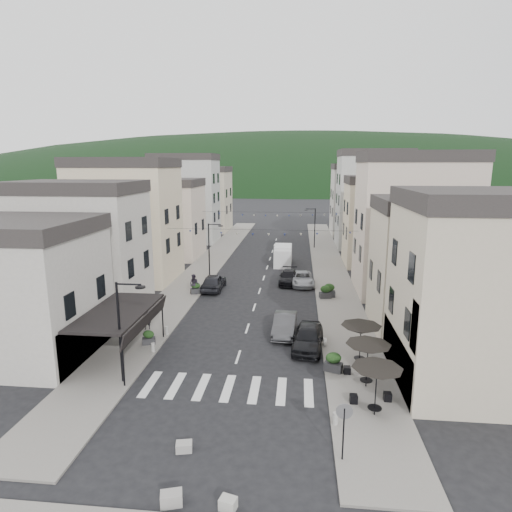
% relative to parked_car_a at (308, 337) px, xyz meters
% --- Properties ---
extents(ground, '(700.00, 700.00, 0.00)m').
position_rel_parked_car_a_xyz_m(ground, '(-4.55, -7.80, -0.82)').
color(ground, black).
rests_on(ground, ground).
extents(sidewalk_left, '(4.00, 76.00, 0.12)m').
position_rel_parked_car_a_xyz_m(sidewalk_left, '(-12.05, 24.20, -0.76)').
color(sidewalk_left, slate).
rests_on(sidewalk_left, ground).
extents(sidewalk_right, '(4.00, 76.00, 0.12)m').
position_rel_parked_car_a_xyz_m(sidewalk_right, '(2.95, 24.20, -0.76)').
color(sidewalk_right, slate).
rests_on(sidewalk_right, ground).
extents(hill_backdrop, '(640.00, 360.00, 70.00)m').
position_rel_parked_car_a_xyz_m(hill_backdrop, '(-4.55, 292.20, -0.82)').
color(hill_backdrop, black).
rests_on(hill_backdrop, ground).
extents(bistro_building, '(10.00, 8.00, 10.00)m').
position_rel_parked_car_a_xyz_m(bistro_building, '(9.95, -3.80, 4.18)').
color(bistro_building, '#B6A990').
rests_on(bistro_building, ground).
extents(boutique_awning, '(3.77, 7.50, 3.28)m').
position_rel_parked_car_a_xyz_m(boutique_awning, '(-11.79, -2.80, 2.30)').
color(boutique_awning, black).
rests_on(boutique_awning, ground).
extents(buildings_row_left, '(10.20, 54.16, 14.00)m').
position_rel_parked_car_a_xyz_m(buildings_row_left, '(-19.05, 29.95, 5.31)').
color(buildings_row_left, '#A6A198').
rests_on(buildings_row_left, ground).
extents(buildings_row_right, '(10.20, 54.16, 14.50)m').
position_rel_parked_car_a_xyz_m(buildings_row_right, '(9.95, 28.80, 5.50)').
color(buildings_row_right, '#B6A990').
rests_on(buildings_row_right, ground).
extents(cafe_terrace, '(2.50, 8.10, 2.53)m').
position_rel_parked_car_a_xyz_m(cafe_terrace, '(3.15, -5.00, 1.54)').
color(cafe_terrace, black).
rests_on(cafe_terrace, ground).
extents(streetlamp_left_near, '(1.70, 0.56, 6.00)m').
position_rel_parked_car_a_xyz_m(streetlamp_left_near, '(-10.37, -5.80, 2.88)').
color(streetlamp_left_near, black).
rests_on(streetlamp_left_near, ground).
extents(streetlamp_left_far, '(1.70, 0.56, 6.00)m').
position_rel_parked_car_a_xyz_m(streetlamp_left_far, '(-10.37, 18.20, 2.88)').
color(streetlamp_left_far, black).
rests_on(streetlamp_left_far, ground).
extents(streetlamp_right_far, '(1.70, 0.56, 6.00)m').
position_rel_parked_car_a_xyz_m(streetlamp_right_far, '(1.27, 36.20, 2.88)').
color(streetlamp_right_far, black).
rests_on(streetlamp_right_far, ground).
extents(traffic_sign, '(0.70, 0.07, 2.70)m').
position_rel_parked_car_a_xyz_m(traffic_sign, '(1.25, -11.30, 1.11)').
color(traffic_sign, black).
rests_on(traffic_sign, ground).
extents(bollards, '(11.66, 10.26, 0.60)m').
position_rel_parked_car_a_xyz_m(bollards, '(-4.55, -2.30, -0.40)').
color(bollards, gray).
rests_on(bollards, ground).
extents(bunting_near, '(19.00, 0.28, 0.62)m').
position_rel_parked_car_a_xyz_m(bunting_near, '(-4.55, 14.20, 4.84)').
color(bunting_near, black).
rests_on(bunting_near, ground).
extents(bunting_far, '(19.00, 0.28, 0.62)m').
position_rel_parked_car_a_xyz_m(bunting_far, '(-4.55, 30.20, 4.84)').
color(bunting_far, black).
rests_on(bunting_far, ground).
extents(parked_car_a, '(2.41, 4.96, 1.63)m').
position_rel_parked_car_a_xyz_m(parked_car_a, '(0.00, 0.00, 0.00)').
color(parked_car_a, black).
rests_on(parked_car_a, ground).
extents(parked_car_b, '(1.79, 4.60, 1.49)m').
position_rel_parked_car_a_xyz_m(parked_car_b, '(-1.67, 2.38, -0.07)').
color(parked_car_b, '#353537').
rests_on(parked_car_b, ground).
extents(parked_car_c, '(2.71, 5.13, 1.37)m').
position_rel_parked_car_a_xyz_m(parked_car_c, '(-0.34, 15.86, -0.13)').
color(parked_car_c, '#96979E').
rests_on(parked_car_c, ground).
extents(parked_car_d, '(2.03, 4.76, 1.37)m').
position_rel_parked_car_a_xyz_m(parked_car_d, '(-1.75, 16.29, -0.13)').
color(parked_car_d, black).
rests_on(parked_car_d, ground).
extents(parked_car_e, '(2.00, 4.81, 1.63)m').
position_rel_parked_car_a_xyz_m(parked_car_e, '(-9.15, 13.14, -0.00)').
color(parked_car_e, black).
rests_on(parked_car_e, ground).
extents(delivery_van, '(2.14, 5.33, 2.55)m').
position_rel_parked_car_a_xyz_m(delivery_van, '(-2.69, 24.97, 0.44)').
color(delivery_van, silver).
rests_on(delivery_van, ground).
extents(pedestrian_a, '(0.67, 0.54, 1.61)m').
position_rel_parked_car_a_xyz_m(pedestrian_a, '(-11.99, 2.02, 0.11)').
color(pedestrian_a, black).
rests_on(pedestrian_a, sidewalk_left).
extents(pedestrian_b, '(1.14, 1.00, 1.95)m').
position_rel_parked_car_a_xyz_m(pedestrian_b, '(-10.64, 11.13, 0.28)').
color(pedestrian_b, black).
rests_on(pedestrian_b, sidewalk_left).
extents(concrete_block_a, '(0.91, 0.70, 0.50)m').
position_rel_parked_car_a_xyz_m(concrete_block_a, '(-5.23, -14.30, -0.57)').
color(concrete_block_a, gray).
rests_on(concrete_block_a, ground).
extents(concrete_block_b, '(0.70, 0.59, 0.45)m').
position_rel_parked_car_a_xyz_m(concrete_block_b, '(-3.12, -14.30, -0.59)').
color(concrete_block_b, '#A5A39C').
rests_on(concrete_block_b, ground).
extents(concrete_block_c, '(0.79, 0.64, 0.40)m').
position_rel_parked_car_a_xyz_m(concrete_block_c, '(-5.57, -11.29, -0.62)').
color(concrete_block_c, gray).
rests_on(concrete_block_c, ground).
extents(planter_la, '(0.99, 0.72, 0.99)m').
position_rel_parked_car_a_xyz_m(planter_la, '(-10.95, -0.62, -0.21)').
color(planter_la, '#2A2A2C').
rests_on(planter_la, sidewalk_left).
extents(planter_lb, '(1.13, 0.88, 1.12)m').
position_rel_parked_car_a_xyz_m(planter_lb, '(-10.55, 11.37, -0.15)').
color(planter_lb, '#28292A').
rests_on(planter_lb, sidewalk_left).
extents(planter_ra, '(1.19, 0.91, 1.18)m').
position_rel_parked_car_a_xyz_m(planter_ra, '(1.45, -3.35, -0.12)').
color(planter_ra, '#2E2D30').
rests_on(planter_ra, sidewalk_right).
extents(planter_rb, '(1.14, 0.64, 1.27)m').
position_rel_parked_car_a_xyz_m(planter_rb, '(2.17, 11.63, -0.08)').
color(planter_rb, '#2E2E30').
rests_on(planter_rb, sidewalk_right).
extents(planter_rc, '(1.18, 0.81, 1.20)m').
position_rel_parked_car_a_xyz_m(planter_rc, '(1.80, 11.18, -0.11)').
color(planter_rc, '#2C2C2E').
rests_on(planter_rc, sidewalk_right).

